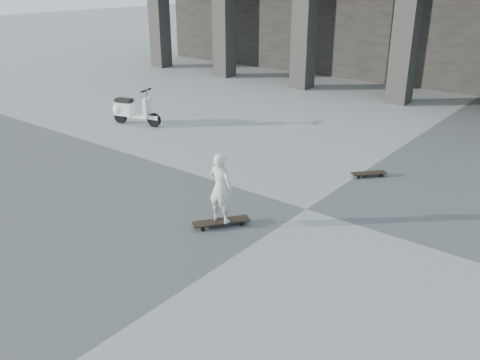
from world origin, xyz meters
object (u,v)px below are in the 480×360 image
Objects in this scene: child at (221,188)px; skateboard_spare at (369,173)px; scooter at (129,110)px; longboard at (221,222)px.

skateboard_spare is at bearing -111.14° from child.
skateboard_spare is at bearing -12.72° from scooter.
longboard is 0.64× the size of scooter.
skateboard_spare is 0.56× the size of child.
longboard is at bearing 57.68° from child.
child is 0.83× the size of scooter.
longboard is 6.59m from scooter.
child reaches higher than longboard.
child is (0.00, 0.00, 0.60)m from longboard.
child is at bearing 8.83° from longboard.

